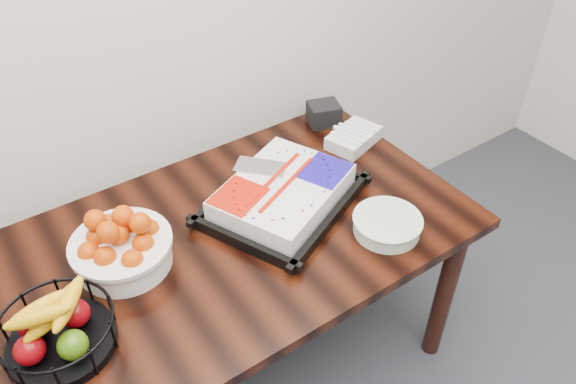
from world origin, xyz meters
TOP-DOWN VIEW (x-y plane):
  - table at (0.00, 2.00)m, footprint 1.80×0.90m
  - cake_tray at (0.34, 2.02)m, footprint 0.62×0.56m
  - tangerine_bowl at (-0.20, 2.07)m, footprint 0.30×0.30m
  - fruit_basket at (-0.45, 1.89)m, footprint 0.30×0.30m
  - plate_stack at (0.55, 1.73)m, footprint 0.22×0.22m
  - fork_bag at (0.78, 2.17)m, footprint 0.24×0.19m
  - napkin_box at (0.77, 2.35)m, footprint 0.15×0.14m

SIDE VIEW (x-z plane):
  - table at x=0.00m, z-range 0.29..1.04m
  - plate_stack at x=0.55m, z-range 0.75..0.80m
  - fork_bag at x=0.78m, z-range 0.75..0.81m
  - napkin_box at x=0.77m, z-range 0.75..0.84m
  - cake_tray at x=0.34m, z-range 0.75..0.85m
  - fruit_basket at x=-0.45m, z-range 0.74..0.89m
  - tangerine_bowl at x=-0.20m, z-range 0.74..0.93m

